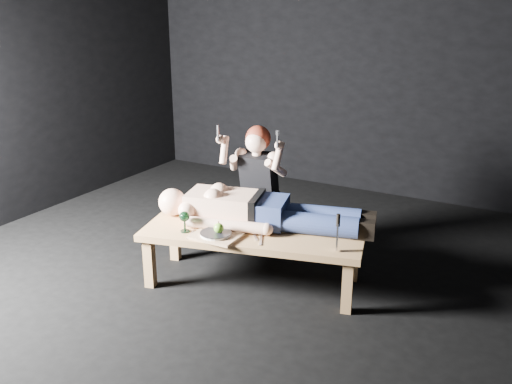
# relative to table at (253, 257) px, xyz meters

# --- Properties ---
(ground) EXTENTS (5.00, 5.00, 0.00)m
(ground) POSITION_rel_table_xyz_m (-0.29, 0.18, -0.23)
(ground) COLOR black
(ground) RESTS_ON ground
(back_wall) EXTENTS (5.00, 0.00, 5.00)m
(back_wall) POSITION_rel_table_xyz_m (-0.29, 2.68, 1.27)
(back_wall) COLOR black
(back_wall) RESTS_ON ground
(table) EXTENTS (1.80, 1.04, 0.45)m
(table) POSITION_rel_table_xyz_m (0.00, 0.00, 0.00)
(table) COLOR #9F7B44
(table) RESTS_ON ground
(lying_man) EXTENTS (1.94, 1.01, 0.29)m
(lying_man) POSITION_rel_table_xyz_m (0.02, 0.16, 0.37)
(lying_man) COLOR #DFAB90
(lying_man) RESTS_ON table
(kneeling_woman) EXTENTS (0.70, 0.77, 1.19)m
(kneeling_woman) POSITION_rel_table_xyz_m (-0.24, 0.59, 0.37)
(kneeling_woman) COLOR black
(kneeling_woman) RESTS_ON ground
(serving_tray) EXTENTS (0.36, 0.26, 0.02)m
(serving_tray) POSITION_rel_table_xyz_m (-0.18, -0.25, 0.24)
(serving_tray) COLOR tan
(serving_tray) RESTS_ON table
(plate) EXTENTS (0.24, 0.24, 0.02)m
(plate) POSITION_rel_table_xyz_m (-0.18, -0.25, 0.26)
(plate) COLOR white
(plate) RESTS_ON serving_tray
(apple) EXTENTS (0.08, 0.08, 0.08)m
(apple) POSITION_rel_table_xyz_m (-0.16, -0.24, 0.30)
(apple) COLOR #4CA41E
(apple) RESTS_ON plate
(goblet) EXTENTS (0.10, 0.10, 0.17)m
(goblet) POSITION_rel_table_xyz_m (-0.44, -0.27, 0.31)
(goblet) COLOR black
(goblet) RESTS_ON table
(fork_flat) EXTENTS (0.07, 0.18, 0.01)m
(fork_flat) POSITION_rel_table_xyz_m (-0.37, -0.30, 0.23)
(fork_flat) COLOR #B2B2B7
(fork_flat) RESTS_ON table
(knife_flat) EXTENTS (0.09, 0.17, 0.01)m
(knife_flat) POSITION_rel_table_xyz_m (0.15, -0.14, 0.23)
(knife_flat) COLOR #B2B2B7
(knife_flat) RESTS_ON table
(spoon_flat) EXTENTS (0.13, 0.15, 0.01)m
(spoon_flat) POSITION_rel_table_xyz_m (0.07, -0.09, 0.23)
(spoon_flat) COLOR #B2B2B7
(spoon_flat) RESTS_ON table
(carving_knife) EXTENTS (0.05, 0.05, 0.28)m
(carving_knife) POSITION_rel_table_xyz_m (0.70, -0.04, 0.37)
(carving_knife) COLOR #B2B2B7
(carving_knife) RESTS_ON table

